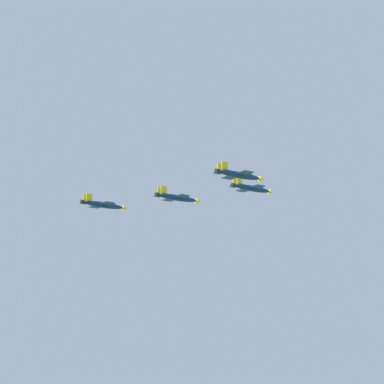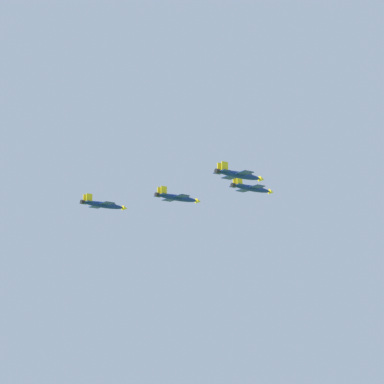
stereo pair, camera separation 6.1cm
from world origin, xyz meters
TOP-DOWN VIEW (x-y plane):
  - jet_lead at (-14.88, 13.76)m, footprint 11.00×14.25m
  - jet_left_wingman at (5.92, 19.51)m, footprint 11.17×14.40m
  - jet_right_wingman at (-17.19, 35.21)m, footprint 11.61×14.63m
  - jet_left_outer at (26.71, 25.25)m, footprint 10.80×14.23m

SIDE VIEW (x-z plane):
  - jet_left_outer at x=26.71m, z-range 108.71..112.07m
  - jet_left_wingman at x=5.92m, z-range 110.50..113.91m
  - jet_right_wingman at x=-17.19m, z-range 111.65..115.15m
  - jet_lead at x=-14.88m, z-range 113.01..116.38m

